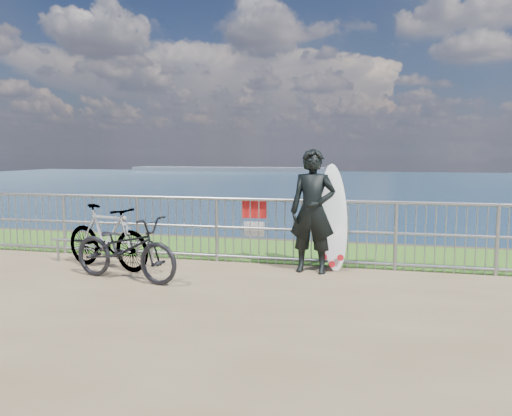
% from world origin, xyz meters
% --- Properties ---
extents(grass_strip, '(120.00, 120.00, 0.00)m').
position_xyz_m(grass_strip, '(0.00, 2.70, 0.01)').
color(grass_strip, '#336A1D').
rests_on(grass_strip, ground).
extents(seascape, '(260.00, 260.00, 5.00)m').
position_xyz_m(seascape, '(-43.75, 147.49, -4.03)').
color(seascape, brown).
rests_on(seascape, ground).
extents(railing, '(10.06, 0.10, 1.13)m').
position_xyz_m(railing, '(0.02, 1.60, 0.58)').
color(railing, '#919398').
rests_on(railing, ground).
extents(surfer, '(0.74, 0.51, 1.95)m').
position_xyz_m(surfer, '(1.22, 1.19, 0.98)').
color(surfer, black).
rests_on(surfer, ground).
extents(surfboard, '(0.56, 0.53, 1.72)m').
position_xyz_m(surfboard, '(1.53, 1.44, 0.79)').
color(surfboard, white).
rests_on(surfboard, ground).
extents(bicycle_near, '(1.93, 1.02, 0.96)m').
position_xyz_m(bicycle_near, '(-1.42, 0.04, 0.48)').
color(bicycle_near, black).
rests_on(bicycle_near, ground).
extents(bicycle_far, '(1.82, 0.96, 1.05)m').
position_xyz_m(bicycle_far, '(-2.07, 0.65, 0.53)').
color(bicycle_far, black).
rests_on(bicycle_far, ground).
extents(bike_rack, '(1.97, 0.05, 0.41)m').
position_xyz_m(bike_rack, '(-2.31, 0.94, 0.34)').
color(bike_rack, '#919398').
rests_on(bike_rack, ground).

